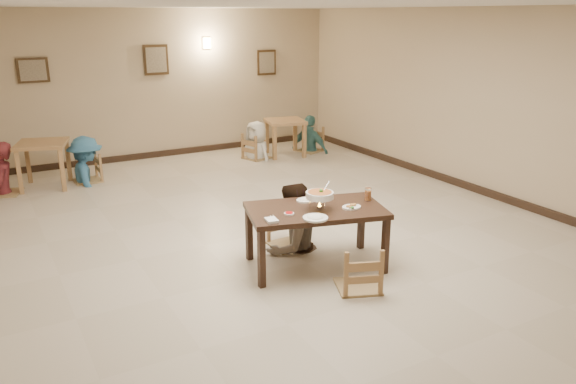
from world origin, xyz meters
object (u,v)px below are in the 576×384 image
main_table (316,214)px  main_diner (292,184)px  chair_near (359,247)px  curry_warmer (320,195)px  bg_chair_lr (85,155)px  bg_chair_rr (310,129)px  bg_chair_rl (256,135)px  drink_glass (368,195)px  bg_diner_b (83,137)px  bg_diner_d (310,115)px  bg_table_left (42,150)px  chair_far (289,211)px  bg_diner_c (256,121)px  bg_chair_ll (0,163)px  bg_table_right (285,126)px

main_table → main_diner: bearing=101.6°
chair_near → curry_warmer: 0.78m
bg_chair_lr → bg_chair_rr: 4.72m
curry_warmer → bg_chair_rl: bearing=71.6°
drink_glass → bg_diner_b: size_ratio=0.10×
main_table → bg_diner_d: (3.03, 5.07, 0.14)m
main_table → chair_near: size_ratio=1.78×
main_diner → bg_chair_lr: main_diner is taller
bg_chair_rl → bg_chair_rr: (1.31, 0.01, -0.00)m
main_table → bg_diner_d: bearing=74.5°
curry_warmer → bg_table_left: size_ratio=0.36×
chair_far → bg_chair_lr: bearing=110.1°
bg_chair_rl → bg_diner_d: bearing=-108.3°
bg_chair_rl → bg_chair_rr: 1.31m
bg_table_left → bg_diner_c: (4.09, 0.03, 0.13)m
bg_diner_c → bg_chair_ll: bearing=-104.1°
chair_near → bg_chair_lr: (-1.80, 5.74, -0.00)m
curry_warmer → bg_table_right: bearing=65.0°
main_diner → main_table: bearing=70.3°
main_table → bg_table_right: bg_table_right is taller
curry_warmer → bg_chair_ll: size_ratio=0.33×
chair_near → bg_chair_ll: (-3.17, 5.66, 0.05)m
bg_chair_lr → bg_chair_rr: size_ratio=0.97×
main_table → curry_warmer: curry_warmer is taller
curry_warmer → bg_diner_d: bg_diner_d is taller
bg_chair_rr → bg_chair_ll: bearing=-107.8°
main_diner → bg_chair_ll: main_diner is taller
bg_chair_rr → bg_table_left: bearing=-108.5°
chair_far → main_diner: size_ratio=0.56×
main_table → main_diner: main_diner is taller
chair_far → bg_table_left: 4.96m
curry_warmer → bg_table_right: 5.60m
main_diner → bg_table_left: main_diner is taller
bg_chair_rr → bg_diner_d: bearing=-37.4°
chair_far → bg_diner_b: size_ratio=0.58×
curry_warmer → bg_diner_b: bg_diner_b is taller
bg_chair_ll → bg_diner_c: bg_diner_c is taller
main_diner → bg_chair_rl: (1.68, 4.43, -0.35)m
drink_glass → bg_table_right: size_ratio=0.17×
bg_chair_lr → bg_table_left: bearing=-92.1°
bg_diner_d → bg_chair_rr: bearing=-43.0°
main_diner → bg_chair_ll: bearing=-70.5°
main_table → bg_diner_c: bg_diner_c is taller
bg_table_right → bg_chair_rl: bearing=175.9°
bg_chair_ll → bg_chair_rl: bearing=-69.5°
main_diner → bg_diner_d: 5.36m
bg_diner_b → chair_near: bearing=-163.6°
bg_table_left → bg_diner_b: (0.68, 0.00, 0.17)m
chair_far → curry_warmer: curry_warmer is taller
drink_glass → bg_chair_lr: bg_chair_lr is taller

